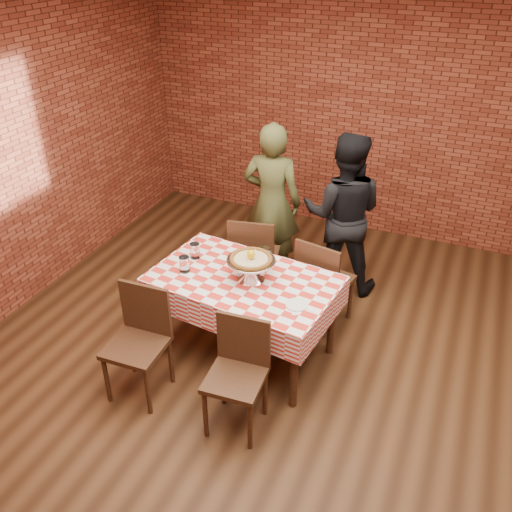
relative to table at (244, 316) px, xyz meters
name	(u,v)px	position (x,y,z in m)	size (l,w,h in m)	color
ground	(283,397)	(0.50, -0.38, -0.38)	(6.00, 6.00, 0.00)	black
back_wall	(385,110)	(0.50, 2.62, 1.08)	(5.50, 5.50, 0.00)	maroon
table	(244,316)	(0.00, 0.00, 0.00)	(1.44, 0.86, 0.75)	#422A18
tablecloth	(244,291)	(0.00, 0.00, 0.26)	(1.48, 0.90, 0.25)	red
pizza_stand	(251,269)	(0.06, 0.01, 0.47)	(0.39, 0.39, 0.18)	silver
pizza	(251,259)	(0.06, 0.01, 0.56)	(0.34, 0.34, 0.03)	beige
lemon	(251,254)	(0.06, 0.01, 0.61)	(0.06, 0.06, 0.08)	yellow
water_glass_left	(184,264)	(-0.48, -0.10, 0.45)	(0.08, 0.08, 0.13)	white
water_glass_right	(195,251)	(-0.51, 0.12, 0.45)	(0.08, 0.08, 0.13)	white
side_plate	(297,305)	(0.51, -0.18, 0.39)	(0.16, 0.16, 0.01)	white
sweetener_packet_a	(295,314)	(0.54, -0.28, 0.39)	(0.05, 0.04, 0.01)	white
sweetener_packet_b	(311,310)	(0.63, -0.19, 0.39)	(0.05, 0.04, 0.01)	white
condiment_caddy	(264,254)	(0.05, 0.31, 0.45)	(0.09, 0.07, 0.13)	silver
chair_near_left	(136,347)	(-0.55, -0.75, 0.07)	(0.42, 0.42, 0.90)	#422A18
chair_near_right	(235,381)	(0.28, -0.77, 0.06)	(0.39, 0.39, 0.87)	#422A18
chair_far_left	(255,256)	(-0.25, 0.81, 0.08)	(0.43, 0.43, 0.91)	#422A18
chair_far_right	(325,281)	(0.49, 0.66, 0.08)	(0.42, 0.42, 0.90)	#422A18
diner_olive	(272,202)	(-0.27, 1.27, 0.43)	(0.59, 0.39, 1.62)	#484D27
diner_black	(343,214)	(0.45, 1.31, 0.43)	(0.78, 0.61, 1.61)	black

